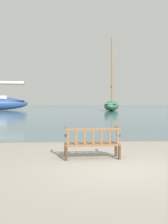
{
  "coord_description": "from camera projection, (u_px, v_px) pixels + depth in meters",
  "views": [
    {
      "loc": [
        -1.3,
        -6.87,
        1.71
      ],
      "look_at": [
        -0.29,
        10.0,
        1.0
      ],
      "focal_mm": 45.0,
      "sensor_mm": 36.0,
      "label": 1
    }
  ],
  "objects": [
    {
      "name": "ground_plane",
      "position": [
        120.0,
        169.0,
        7.0
      ],
      "size": [
        160.0,
        160.0,
        0.0
      ],
      "primitive_type": "plane",
      "color": "gray"
    },
    {
      "name": "quay_edge_kerb",
      "position": [
        101.0,
        143.0,
        10.83
      ],
      "size": [
        40.0,
        0.3,
        0.12
      ],
      "primitive_type": "cube",
      "color": "slate",
      "rests_on": "ground"
    },
    {
      "name": "harbor_water",
      "position": [
        74.0,
        109.0,
        50.88
      ],
      "size": [
        100.0,
        80.0,
        0.08
      ],
      "primitive_type": "cube",
      "color": "#476670",
      "rests_on": "ground"
    },
    {
      "name": "park_bench",
      "position": [
        92.0,
        143.0,
        8.17
      ],
      "size": [
        1.62,
        0.59,
        0.92
      ],
      "color": "#3D2A19",
      "rests_on": "ground"
    },
    {
      "name": "sailboat_mid_port",
      "position": [
        112.0,
        105.0,
        43.91
      ],
      "size": [
        4.07,
        10.8,
        11.33
      ],
      "color": "#2D6647",
      "rests_on": "harbor_water"
    }
  ]
}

